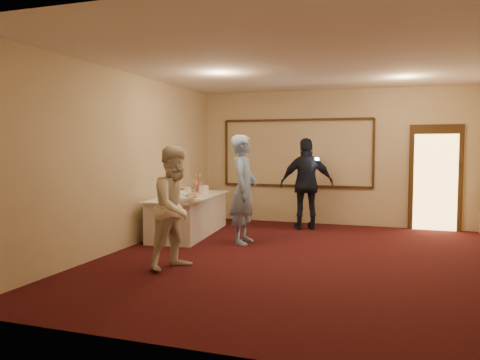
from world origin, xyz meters
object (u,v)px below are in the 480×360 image
at_px(tart, 190,196).
at_px(woman, 177,207).
at_px(pavlova_tray, 178,196).
at_px(guest, 307,184).
at_px(buffet_table, 189,215).
at_px(plate_stack_b, 204,190).
at_px(plate_stack_a, 186,191).
at_px(man, 244,189).
at_px(cupcake_stand, 198,185).

xyz_separation_m(tart, woman, (0.81, -2.20, 0.08)).
bearing_deg(tart, pavlova_tray, -86.05).
relative_size(pavlova_tray, guest, 0.30).
bearing_deg(buffet_table, pavlova_tray, -77.86).
distance_m(buffet_table, tart, 0.50).
xyz_separation_m(buffet_table, plate_stack_b, (0.15, 0.39, 0.47)).
xyz_separation_m(plate_stack_a, man, (1.36, -0.48, 0.12)).
distance_m(plate_stack_b, tart, 0.64).
bearing_deg(buffet_table, plate_stack_b, 68.17).
height_order(plate_stack_b, woman, woman).
bearing_deg(woman, plate_stack_b, 39.04).
distance_m(tart, woman, 2.34).
bearing_deg(woman, plate_stack_a, 45.78).
distance_m(woman, guest, 3.95).
xyz_separation_m(cupcake_stand, man, (1.46, -1.30, 0.05)).
xyz_separation_m(buffet_table, pavlova_tray, (0.18, -0.83, 0.47)).
distance_m(buffet_table, guest, 2.56).
bearing_deg(pavlova_tray, man, 16.50).
bearing_deg(woman, buffet_table, 44.59).
bearing_deg(woman, guest, 6.36).
relative_size(plate_stack_b, tart, 0.73).
distance_m(cupcake_stand, man, 1.96).
relative_size(tart, man, 0.15).
relative_size(buffet_table, cupcake_stand, 6.07).
height_order(plate_stack_a, woman, woman).
bearing_deg(woman, man, 12.92).
bearing_deg(buffet_table, woman, -68.81).
bearing_deg(pavlova_tray, tart, 93.95).
relative_size(pavlova_tray, cupcake_stand, 1.36).
bearing_deg(man, plate_stack_b, 48.99).
xyz_separation_m(man, guest, (0.80, 1.83, -0.01)).
bearing_deg(pavlova_tray, plate_stack_a, 105.81).
xyz_separation_m(buffet_table, man, (1.31, -0.50, 0.59)).
height_order(buffet_table, tart, tart).
xyz_separation_m(pavlova_tray, woman, (0.77, -1.61, 0.02)).
relative_size(plate_stack_a, guest, 0.10).
bearing_deg(plate_stack_b, man, -37.47).
distance_m(plate_stack_a, man, 1.45).
bearing_deg(tart, man, -12.05).
relative_size(buffet_table, plate_stack_a, 13.01).
relative_size(buffet_table, tart, 9.17).
bearing_deg(buffet_table, cupcake_stand, 100.85).
bearing_deg(plate_stack_a, woman, -67.62).
xyz_separation_m(woman, guest, (1.16, 3.78, 0.09)).
distance_m(pavlova_tray, plate_stack_b, 1.22).
height_order(buffet_table, man, man).
relative_size(man, guest, 1.01).
height_order(cupcake_stand, man, man).
distance_m(tart, guest, 2.53).
xyz_separation_m(buffet_table, plate_stack_a, (-0.05, -0.01, 0.47)).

